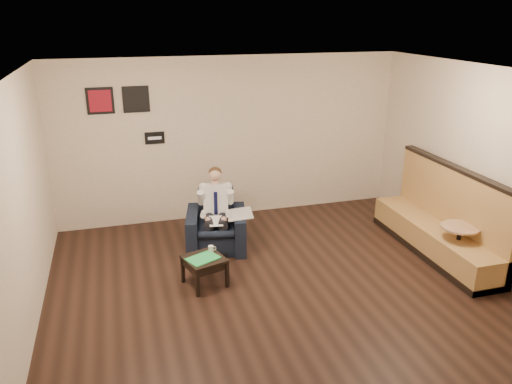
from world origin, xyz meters
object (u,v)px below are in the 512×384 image
object	(u,v)px
green_folder	(203,258)
seated_man	(216,215)
armchair	(216,222)
smartphone	(202,252)
cafe_table	(457,247)
banquette	(438,212)
side_table	(205,271)
coffee_mug	(211,249)

from	to	relation	value
green_folder	seated_man	bearing A→B (deg)	68.83
armchair	smartphone	xyz separation A→B (m)	(-0.39, -0.92, -0.03)
armchair	green_folder	xyz separation A→B (m)	(-0.41, -1.10, -0.02)
seated_man	cafe_table	distance (m)	3.51
armchair	cafe_table	distance (m)	3.53
banquette	armchair	bearing A→B (deg)	161.03
side_table	green_folder	size ratio (longest dim) A/B	1.22
armchair	cafe_table	bearing A→B (deg)	-14.69
coffee_mug	seated_man	bearing A→B (deg)	73.53
side_table	smartphone	bearing A→B (deg)	89.80
armchair	green_folder	size ratio (longest dim) A/B	2.22
armchair	banquette	distance (m)	3.34
side_table	coffee_mug	bearing A→B (deg)	50.84
green_folder	smartphone	size ratio (longest dim) A/B	3.21
armchair	cafe_table	xyz separation A→B (m)	(3.15, -1.60, -0.11)
green_folder	smartphone	world-z (taller)	green_folder
side_table	smartphone	size ratio (longest dim) A/B	3.93
armchair	seated_man	distance (m)	0.20
seated_man	green_folder	xyz separation A→B (m)	(-0.38, -0.99, -0.18)
seated_man	green_folder	distance (m)	1.08
seated_man	coffee_mug	size ratio (longest dim) A/B	13.93
armchair	green_folder	bearing A→B (deg)	-98.10
smartphone	banquette	distance (m)	3.55
seated_man	smartphone	bearing A→B (deg)	-101.76
banquette	coffee_mug	bearing A→B (deg)	177.35
armchair	banquette	size ratio (longest dim) A/B	0.35
armchair	side_table	bearing A→B (deg)	-97.58
side_table	armchair	bearing A→B (deg)	70.21
armchair	coffee_mug	world-z (taller)	armchair
armchair	banquette	bearing A→B (deg)	-6.76
side_table	smartphone	distance (m)	0.25
smartphone	green_folder	bearing A→B (deg)	-103.96
seated_man	smartphone	world-z (taller)	seated_man
seated_man	banquette	world-z (taller)	banquette
smartphone	cafe_table	distance (m)	3.60
green_folder	coffee_mug	world-z (taller)	coffee_mug
side_table	banquette	size ratio (longest dim) A/B	0.19
side_table	coffee_mug	xyz separation A→B (m)	(0.12, 0.15, 0.24)
green_folder	cafe_table	size ratio (longest dim) A/B	0.62
green_folder	side_table	bearing A→B (deg)	50.84
smartphone	cafe_table	xyz separation A→B (m)	(3.53, -0.67, -0.08)
coffee_mug	cafe_table	bearing A→B (deg)	-11.17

